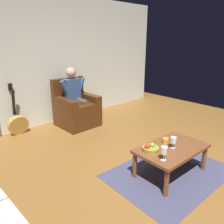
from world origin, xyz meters
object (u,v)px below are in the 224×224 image
(wine_glass_near, at_px, (164,151))
(wine_glass_far, at_px, (173,141))
(armchair, at_px, (76,110))
(coffee_table, at_px, (171,151))
(guitar, at_px, (18,123))
(fruit_bowl, at_px, (150,148))
(candle_jar, at_px, (165,141))
(person_seated, at_px, (75,95))

(wine_glass_near, height_order, wine_glass_far, wine_glass_near)
(armchair, relative_size, wine_glass_far, 6.41)
(coffee_table, height_order, guitar, guitar)
(wine_glass_far, xyz_separation_m, fruit_bowl, (0.29, -0.16, -0.07))
(fruit_bowl, distance_m, candle_jar, 0.33)
(armchair, xyz_separation_m, coffee_table, (0.10, 2.47, 0.00))
(wine_glass_near, distance_m, fruit_bowl, 0.28)
(wine_glass_near, bearing_deg, coffee_table, -162.36)
(fruit_bowl, bearing_deg, guitar, -74.43)
(armchair, xyz_separation_m, guitar, (1.15, -0.36, -0.12))
(coffee_table, distance_m, guitar, 3.02)
(wine_glass_near, bearing_deg, fruit_bowl, -106.44)
(coffee_table, bearing_deg, fruit_bowl, -25.76)
(person_seated, bearing_deg, armchair, -90.00)
(guitar, height_order, fruit_bowl, guitar)
(guitar, height_order, candle_jar, guitar)
(armchair, distance_m, candle_jar, 2.34)
(person_seated, xyz_separation_m, candle_jar, (0.06, 2.34, -0.23))
(armchair, distance_m, wine_glass_far, 2.50)
(wine_glass_far, xyz_separation_m, candle_jar, (-0.05, -0.15, -0.07))
(person_seated, relative_size, wine_glass_near, 7.01)
(coffee_table, xyz_separation_m, wine_glass_near, (0.37, 0.12, 0.18))
(person_seated, bearing_deg, guitar, -17.83)
(coffee_table, xyz_separation_m, guitar, (1.04, -2.83, -0.12))
(coffee_table, relative_size, wine_glass_far, 6.45)
(armchair, bearing_deg, wine_glass_near, 79.15)
(coffee_table, distance_m, fruit_bowl, 0.34)
(coffee_table, relative_size, guitar, 1.00)
(armchair, bearing_deg, fruit_bowl, 79.84)
(wine_glass_near, distance_m, candle_jar, 0.49)
(armchair, xyz_separation_m, person_seated, (-0.00, 0.00, 0.33))
(person_seated, distance_m, coffee_table, 2.49)
(coffee_table, bearing_deg, person_seated, -92.40)
(coffee_table, bearing_deg, candle_jar, -106.68)
(armchair, height_order, fruit_bowl, armchair)
(candle_jar, bearing_deg, guitar, -68.11)
(armchair, relative_size, person_seated, 0.81)
(guitar, xyz_separation_m, wine_glass_near, (-0.67, 2.95, 0.30))
(wine_glass_near, bearing_deg, wine_glass_far, -164.81)
(person_seated, relative_size, fruit_bowl, 5.58)
(wine_glass_near, bearing_deg, armchair, -100.38)
(wine_glass_far, bearing_deg, candle_jar, -107.16)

